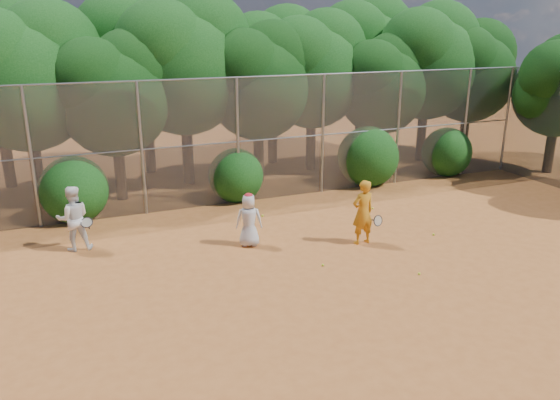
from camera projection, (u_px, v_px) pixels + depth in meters
name	position (u px, v px, depth m)	size (l,w,h in m)	color
ground	(359.00, 269.00, 12.95)	(80.00, 80.00, 0.00)	#A25724
fence_back	(264.00, 138.00, 17.56)	(20.05, 0.09, 4.03)	gray
tree_1	(25.00, 72.00, 16.67)	(4.64, 4.03, 6.35)	black
tree_2	(114.00, 90.00, 17.13)	(3.99, 3.47, 5.47)	black
tree_3	(184.00, 59.00, 18.68)	(4.89, 4.26, 6.70)	black
tree_4	(259.00, 77.00, 19.25)	(4.19, 3.64, 5.73)	black
tree_5	(313.00, 66.00, 20.78)	(4.51, 3.92, 6.17)	black
tree_6	(382.00, 81.00, 20.97)	(3.86, 3.36, 5.29)	black
tree_7	(428.00, 57.00, 22.17)	(4.77, 4.14, 6.53)	black
tree_8	(471.00, 68.00, 22.77)	(4.25, 3.70, 5.82)	black
tree_10	(144.00, 50.00, 20.19)	(5.15, 4.48, 7.06)	black
tree_11	(273.00, 61.00, 21.79)	(4.64, 4.03, 6.35)	black
tree_12	(364.00, 49.00, 23.85)	(5.02, 4.37, 6.88)	black
tree_13	(560.00, 82.00, 20.47)	(3.86, 3.36, 5.29)	black
bush_0	(74.00, 187.00, 16.01)	(2.00, 2.00, 2.00)	#104010
bush_1	(236.00, 173.00, 17.86)	(1.80, 1.80, 1.80)	#104010
bush_2	(368.00, 154.00, 19.61)	(2.20, 2.20, 2.20)	#104010
bush_3	(447.00, 150.00, 20.92)	(1.90, 1.90, 1.90)	#104010
player_yellow	(363.00, 212.00, 14.22)	(0.84, 0.50, 1.74)	orange
player_teen	(249.00, 220.00, 14.12)	(0.80, 0.65, 1.44)	silver
player_white	(73.00, 218.00, 13.82)	(0.89, 0.77, 1.70)	white
ball_0	(434.00, 234.00, 14.98)	(0.07, 0.07, 0.07)	#C5D226
ball_1	(373.00, 208.00, 17.12)	(0.07, 0.07, 0.07)	#C5D226
ball_2	(419.00, 274.00, 12.62)	(0.07, 0.07, 0.07)	#C5D226
ball_3	(323.00, 265.00, 13.07)	(0.07, 0.07, 0.07)	#C5D226
ball_4	(365.00, 196.00, 18.31)	(0.07, 0.07, 0.07)	#C5D226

